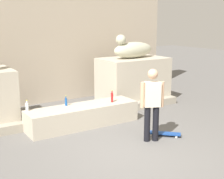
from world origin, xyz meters
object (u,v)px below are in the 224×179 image
at_px(skateboard, 164,133).
at_px(bottle_clear, 27,107).
at_px(skater, 152,102).
at_px(bottle_blue, 66,102).
at_px(statue_reclining_right, 133,49).
at_px(bottle_red, 112,97).

height_order(skateboard, bottle_clear, bottle_clear).
distance_m(skater, bottle_blue, 2.37).
bearing_deg(statue_reclining_right, bottle_red, 31.72).
height_order(bottle_blue, bottle_clear, bottle_clear).
bearing_deg(skater, statue_reclining_right, -94.97).
bearing_deg(bottle_clear, skateboard, -37.47).
relative_size(skater, skateboard, 2.36).
height_order(bottle_clear, bottle_red, bottle_red).
relative_size(bottle_blue, bottle_red, 0.81).
bearing_deg(skateboard, skater, 54.28).
distance_m(statue_reclining_right, bottle_red, 2.42).
bearing_deg(skater, bottle_clear, -20.03).
bearing_deg(skateboard, bottle_red, -29.76).
xyz_separation_m(statue_reclining_right, bottle_red, (-1.66, -1.37, -1.09)).
height_order(skater, bottle_clear, skater).
distance_m(skateboard, bottle_blue, 2.62).
distance_m(skateboard, bottle_clear, 3.38).
height_order(statue_reclining_right, skater, statue_reclining_right).
distance_m(statue_reclining_right, skateboard, 3.65).
bearing_deg(statue_reclining_right, bottle_clear, 6.17).
distance_m(bottle_clear, bottle_red, 2.24).
height_order(skateboard, bottle_blue, bottle_blue).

